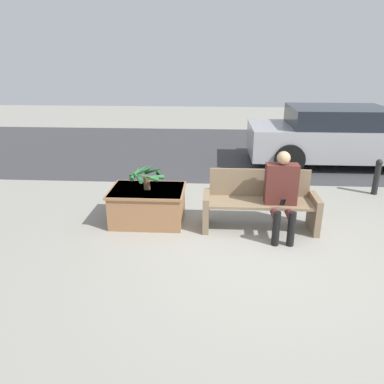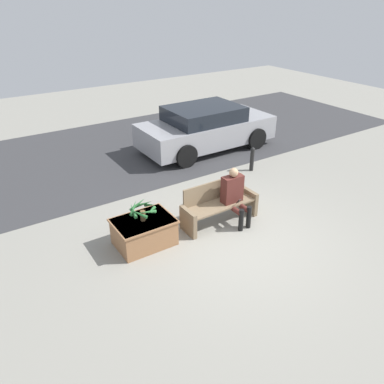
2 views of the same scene
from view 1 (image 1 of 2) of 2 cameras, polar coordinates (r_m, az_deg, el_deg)
name	(u,v)px [view 1 (image 1 of 2)]	position (r m, az deg, el deg)	size (l,w,h in m)	color
ground_plane	(256,252)	(5.16, 9.76, -9.03)	(30.00, 30.00, 0.00)	gray
road_surface	(236,149)	(10.60, 6.68, 6.46)	(20.00, 6.00, 0.01)	#38383A
bench	(260,202)	(5.71, 10.29, -1.57)	(1.70, 0.54, 0.87)	#7A664C
person_seated	(282,191)	(5.49, 13.51, 0.18)	(0.46, 0.63, 1.23)	#51231E
planter_box	(148,204)	(5.90, -6.75, -1.88)	(1.14, 0.84, 0.55)	#936642
potted_plant	(146,174)	(5.74, -6.98, 2.72)	(0.56, 0.56, 0.39)	brown
parked_car	(339,136)	(9.60, 21.50, 7.94)	(4.24, 1.98, 1.36)	#99999E
bollard_post	(377,176)	(7.82, 26.35, 2.20)	(0.12, 0.12, 0.68)	black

